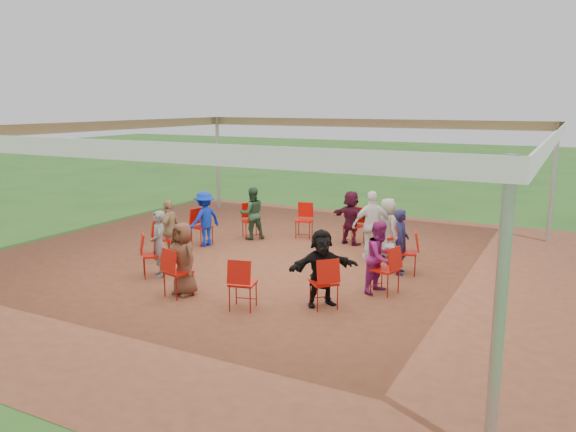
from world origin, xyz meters
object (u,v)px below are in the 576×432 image
at_px(person_seated_1, 387,228).
at_px(person_seated_5, 170,229).
at_px(chair_1, 392,237).
at_px(person_seated_0, 401,242).
at_px(chair_6, 165,239).
at_px(standing_person, 372,225).
at_px(chair_10, 324,283).
at_px(chair_11, 385,270).
at_px(person_seated_8, 322,268).
at_px(chair_7, 153,255).
at_px(chair_9, 243,284).
at_px(chair_8, 178,272).
at_px(person_seated_3, 252,213).
at_px(cable_coil, 318,276).
at_px(chair_4, 251,221).
at_px(person_seated_9, 380,257).
at_px(person_seated_4, 205,219).
at_px(person_seated_2, 351,218).
at_px(person_seated_7, 183,259).
at_px(laptop, 393,243).
at_px(chair_0, 406,253).
at_px(chair_3, 304,221).
at_px(person_seated_6, 159,244).
at_px(chair_5, 202,227).

height_order(person_seated_1, person_seated_5, same).
distance_m(chair_1, person_seated_0, 1.37).
relative_size(chair_6, standing_person, 0.58).
bearing_deg(standing_person, chair_10, 59.99).
relative_size(chair_11, person_seated_8, 0.67).
bearing_deg(chair_7, chair_1, 90.00).
height_order(chair_9, standing_person, standing_person).
bearing_deg(chair_8, chair_7, 165.00).
xyz_separation_m(person_seated_3, cable_coil, (2.83, -2.15, -0.66)).
distance_m(chair_6, chair_9, 3.75).
distance_m(chair_4, person_seated_1, 3.68).
relative_size(chair_10, person_seated_8, 0.67).
bearing_deg(person_seated_9, person_seated_4, 90.00).
height_order(person_seated_0, person_seated_2, same).
bearing_deg(chair_11, person_seated_7, 133.68).
distance_m(chair_1, chair_10, 3.75).
height_order(chair_8, person_seated_0, person_seated_0).
relative_size(chair_6, laptop, 2.42).
bearing_deg(chair_9, chair_8, 165.00).
relative_size(person_seated_0, person_seated_7, 1.00).
bearing_deg(chair_4, person_seated_2, 147.71).
relative_size(chair_10, person_seated_0, 0.67).
xyz_separation_m(chair_1, standing_person, (-0.32, -0.45, 0.33)).
xyz_separation_m(chair_11, person_seated_0, (-0.11, 1.34, 0.23)).
height_order(chair_0, chair_3, same).
relative_size(chair_6, person_seated_0, 0.67).
xyz_separation_m(person_seated_0, person_seated_4, (-4.90, 0.03, 0.00)).
height_order(chair_8, chair_9, same).
relative_size(person_seated_5, cable_coil, 3.77).
xyz_separation_m(chair_1, person_seated_9, (0.55, -2.54, 0.23)).
xyz_separation_m(person_seated_9, standing_person, (-0.87, 2.09, 0.10)).
height_order(chair_10, person_seated_6, person_seated_6).
xyz_separation_m(chair_8, standing_person, (2.28, 3.97, 0.33)).
height_order(person_seated_6, person_seated_9, same).
relative_size(person_seated_1, cable_coil, 3.77).
distance_m(chair_6, standing_person, 4.65).
relative_size(chair_11, person_seated_4, 0.67).
distance_m(chair_0, cable_coil, 1.88).
bearing_deg(chair_11, person_seated_5, 104.65).
bearing_deg(person_seated_7, chair_0, 59.24).
distance_m(chair_10, person_seated_8, 0.26).
relative_size(chair_10, person_seated_5, 0.67).
bearing_deg(person_seated_7, person_seated_6, 165.00).
height_order(person_seated_3, person_seated_9, same).
bearing_deg(chair_3, chair_8, 75.00).
bearing_deg(person_seated_8, person_seated_0, 30.00).
bearing_deg(chair_5, person_seated_1, 119.24).
relative_size(chair_8, chair_9, 1.00).
bearing_deg(chair_1, person_seated_8, 133.68).
xyz_separation_m(person_seated_0, person_seated_7, (-3.12, -3.08, 0.00)).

